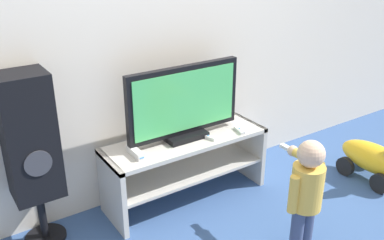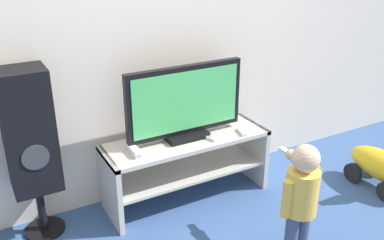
{
  "view_description": "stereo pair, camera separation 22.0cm",
  "coord_description": "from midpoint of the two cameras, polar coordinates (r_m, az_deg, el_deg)",
  "views": [
    {
      "loc": [
        -1.5,
        -2.14,
        1.85
      ],
      "look_at": [
        0.0,
        0.12,
        0.67
      ],
      "focal_mm": 40.0,
      "sensor_mm": 36.0,
      "label": 1
    },
    {
      "loc": [
        -1.32,
        -2.26,
        1.85
      ],
      "look_at": [
        0.0,
        0.12,
        0.67
      ],
      "focal_mm": 40.0,
      "sensor_mm": 36.0,
      "label": 2
    }
  ],
  "objects": [
    {
      "name": "remote_secondary",
      "position": [
        3.09,
        0.16,
        -2.33
      ],
      "size": [
        0.07,
        0.13,
        0.03
      ],
      "color": "white",
      "rests_on": "tv_stand"
    },
    {
      "name": "wall_back",
      "position": [
        3.08,
        -5.95,
        13.03
      ],
      "size": [
        10.0,
        0.06,
        2.6
      ],
      "color": "silver",
      "rests_on": "ground_plane"
    },
    {
      "name": "speaker_tower",
      "position": [
        2.77,
        -22.97,
        -2.58
      ],
      "size": [
        0.3,
        0.27,
        1.14
      ],
      "color": "black",
      "rests_on": "ground_plane"
    },
    {
      "name": "television",
      "position": [
        3.01,
        -3.15,
        2.16
      ],
      "size": [
        0.89,
        0.2,
        0.54
      ],
      "color": "black",
      "rests_on": "tv_stand"
    },
    {
      "name": "remote_primary",
      "position": [
        3.2,
        4.38,
        -1.41
      ],
      "size": [
        0.06,
        0.13,
        0.03
      ],
      "color": "white",
      "rests_on": "tv_stand"
    },
    {
      "name": "tv_stand",
      "position": [
        3.17,
        -2.81,
        -5.18
      ],
      "size": [
        1.23,
        0.41,
        0.5
      ],
      "color": "beige",
      "rests_on": "ground_plane"
    },
    {
      "name": "ground_plane",
      "position": [
        3.2,
        -0.77,
        -11.88
      ],
      "size": [
        16.0,
        16.0,
        0.0
      ],
      "primitive_type": "plane",
      "color": "#38568C"
    },
    {
      "name": "game_console",
      "position": [
        2.89,
        -9.74,
        -4.3
      ],
      "size": [
        0.05,
        0.19,
        0.04
      ],
      "color": "white",
      "rests_on": "tv_stand"
    },
    {
      "name": "child",
      "position": [
        2.67,
        12.67,
        -8.77
      ],
      "size": [
        0.29,
        0.44,
        0.76
      ],
      "color": "#3F4C72",
      "rests_on": "ground_plane"
    },
    {
      "name": "ride_on_toy",
      "position": [
        3.72,
        21.65,
        -4.83
      ],
      "size": [
        0.29,
        0.59,
        0.51
      ],
      "color": "gold",
      "rests_on": "ground_plane"
    }
  ]
}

